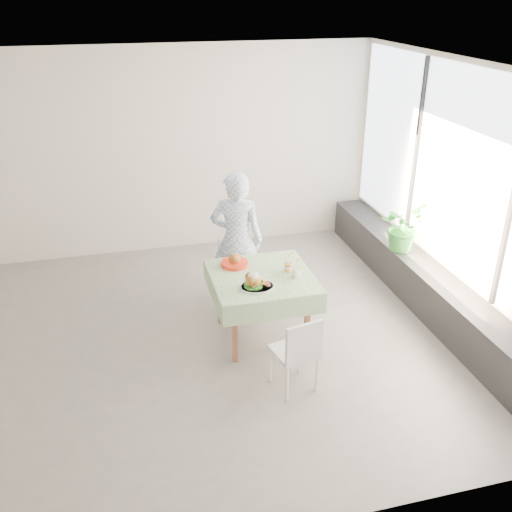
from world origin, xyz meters
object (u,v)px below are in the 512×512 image
object	(u,v)px
chair_far	(240,281)
diner	(237,240)
juice_cup_orange	(288,267)
chair_near	(294,366)
cafe_table	(262,299)
potted_plant	(403,226)
main_dish	(255,283)

from	to	relation	value
chair_far	diner	xyz separation A→B (m)	(-0.05, -0.09, 0.58)
diner	juice_cup_orange	world-z (taller)	diner
chair_near	juice_cup_orange	distance (m)	1.11
chair_near	diner	xyz separation A→B (m)	(-0.17, 1.67, 0.58)
chair_far	cafe_table	bearing A→B (deg)	-86.66
diner	potted_plant	world-z (taller)	diner
cafe_table	chair_near	world-z (taller)	chair_near
cafe_table	main_dish	size ratio (longest dim) A/B	3.07
cafe_table	main_dish	world-z (taller)	main_dish
cafe_table	chair_far	world-z (taller)	chair_far
chair_far	main_dish	world-z (taller)	main_dish
cafe_table	juice_cup_orange	xyz separation A→B (m)	(0.29, 0.02, 0.34)
potted_plant	cafe_table	bearing A→B (deg)	-160.38
chair_near	main_dish	world-z (taller)	main_dish
main_dish	cafe_table	bearing A→B (deg)	61.18
chair_far	potted_plant	bearing A→B (deg)	-4.13
chair_near	juice_cup_orange	xyz separation A→B (m)	(0.22, 0.94, 0.56)
cafe_table	potted_plant	bearing A→B (deg)	19.62
cafe_table	chair_near	xyz separation A→B (m)	(0.07, -0.92, -0.22)
diner	main_dish	world-z (taller)	diner
chair_near	diner	size ratio (longest dim) A/B	0.48
chair_far	main_dish	distance (m)	1.22
cafe_table	diner	distance (m)	0.84
diner	potted_plant	size ratio (longest dim) A/B	2.71
chair_near	juice_cup_orange	world-z (taller)	juice_cup_orange
potted_plant	juice_cup_orange	bearing A→B (deg)	-157.84
cafe_table	main_dish	distance (m)	0.44
chair_near	main_dish	distance (m)	0.90
main_dish	potted_plant	size ratio (longest dim) A/B	0.56
chair_far	potted_plant	size ratio (longest dim) A/B	1.29
chair_near	potted_plant	xyz separation A→B (m)	(1.89, 1.62, 0.56)
cafe_table	juice_cup_orange	distance (m)	0.44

